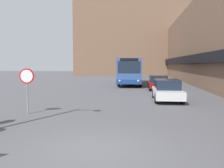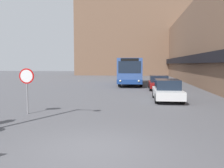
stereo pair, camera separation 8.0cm
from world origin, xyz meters
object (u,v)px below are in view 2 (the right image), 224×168
Objects in this scene: parked_car_front at (167,90)px; city_bus at (131,71)px; stop_sign at (27,81)px; parked_car_middle at (159,82)px.

city_bus is at bearing 102.24° from parked_car_front.
stop_sign is at bearing -143.71° from parked_car_front.
parked_car_front reaches higher than parked_car_middle.
city_bus is 2.40× the size of parked_car_front.
parked_car_middle is 15.03m from stop_sign.
city_bus is 13.62m from parked_car_front.
parked_car_middle is at bearing -63.25° from city_bus.
parked_car_front is 1.91× the size of stop_sign.
parked_car_front is (2.88, -13.28, -0.97)m from city_bus.
parked_car_middle is (2.88, -5.71, -0.99)m from city_bus.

